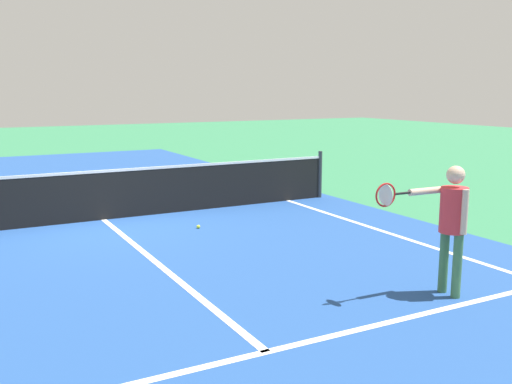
# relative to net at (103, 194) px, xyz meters

# --- Properties ---
(ground_plane) EXTENTS (60.00, 60.00, 0.00)m
(ground_plane) POSITION_rel_net_xyz_m (0.00, 0.00, -0.49)
(ground_plane) COLOR #337F51
(court_surface_inbounds) EXTENTS (10.62, 24.40, 0.00)m
(court_surface_inbounds) POSITION_rel_net_xyz_m (0.00, 0.00, -0.49)
(court_surface_inbounds) COLOR #234C93
(court_surface_inbounds) RESTS_ON ground_plane
(line_service_near) EXTENTS (8.22, 0.10, 0.01)m
(line_service_near) POSITION_rel_net_xyz_m (0.00, -6.40, -0.49)
(line_service_near) COLOR white
(line_service_near) RESTS_ON ground_plane
(line_center_service) EXTENTS (0.10, 6.40, 0.01)m
(line_center_service) POSITION_rel_net_xyz_m (0.00, -3.20, -0.49)
(line_center_service) COLOR white
(line_center_service) RESTS_ON ground_plane
(net) EXTENTS (10.03, 0.09, 1.07)m
(net) POSITION_rel_net_xyz_m (0.00, 0.00, 0.00)
(net) COLOR #33383D
(net) RESTS_ON ground_plane
(player_near) EXTENTS (1.17, 0.54, 1.58)m
(player_near) POSITION_rel_net_xyz_m (2.69, -6.07, 0.48)
(player_near) COLOR #3F7247
(player_near) RESTS_ON ground_plane
(tennis_ball_near_net) EXTENTS (0.07, 0.07, 0.07)m
(tennis_ball_near_net) POSITION_rel_net_xyz_m (1.33, -1.50, -0.46)
(tennis_ball_near_net) COLOR #CCE033
(tennis_ball_near_net) RESTS_ON ground_plane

